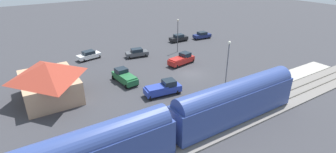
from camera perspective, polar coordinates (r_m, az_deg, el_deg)
ground_plane at (r=44.84m, az=5.19°, el=0.58°), size 200.00×200.00×0.00m
railway_track at (r=36.03m, az=18.86°, el=-6.89°), size 4.80×70.00×0.30m
platform at (r=38.19m, az=14.32°, el=-4.33°), size 3.20×46.00×0.30m
passenger_train at (r=26.63m, az=0.70°, el=-10.26°), size 2.93×36.07×4.98m
station_building at (r=39.52m, az=-24.94°, el=-0.68°), size 10.13×7.87×5.33m
pedestrian_on_platform at (r=42.93m, az=21.39°, el=-0.34°), size 0.36×0.36×1.71m
pickup_green at (r=41.73m, az=-9.65°, el=-0.00°), size 5.56×2.87×2.14m
sedan_charcoal at (r=52.84m, az=-6.90°, el=5.26°), size 2.54×4.74×1.74m
sedan_navy at (r=65.90m, az=7.55°, el=9.07°), size 2.23×4.65×1.74m
pickup_red at (r=48.53m, az=3.04°, el=3.85°), size 2.91×5.67×2.14m
pickup_blue at (r=37.45m, az=-1.04°, el=-2.59°), size 2.58×5.59×2.14m
sedan_white at (r=53.45m, az=-17.13°, el=4.56°), size 2.70×4.78×1.74m
sedan_black at (r=63.01m, az=2.37°, el=8.55°), size 1.88×4.52×1.74m
light_pole_near_platform at (r=38.74m, az=13.10°, el=3.72°), size 0.44×0.44×7.53m
light_pole_lot_center at (r=54.47m, az=2.17°, el=9.97°), size 0.44×0.44×7.05m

